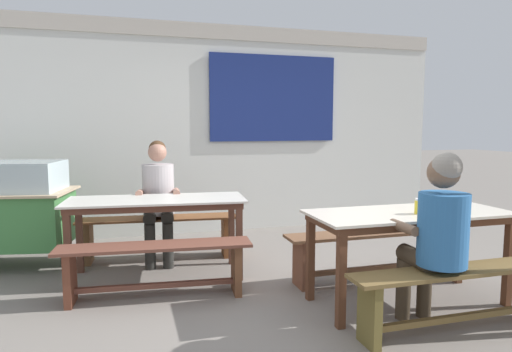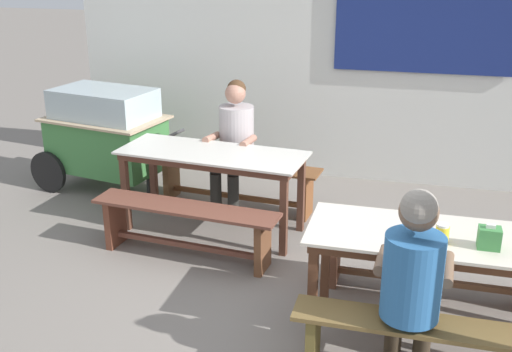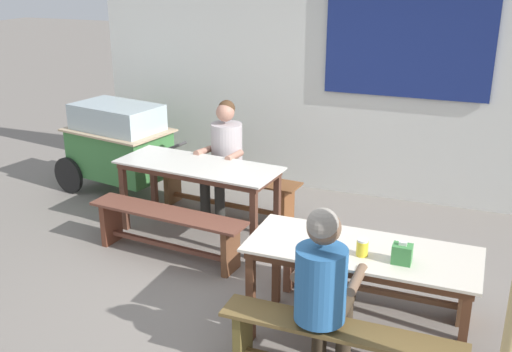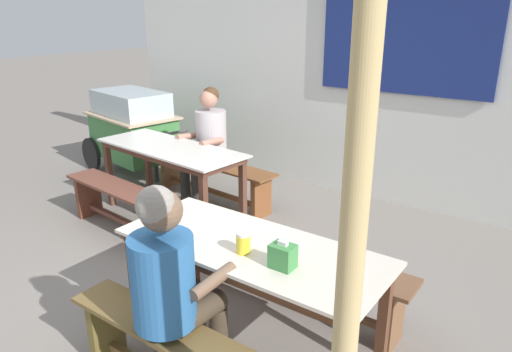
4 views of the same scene
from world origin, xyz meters
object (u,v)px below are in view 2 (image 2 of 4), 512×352
at_px(bench_far_back, 236,179).
at_px(person_center_facing, 234,139).
at_px(dining_table_far, 212,160).
at_px(tissue_box, 489,238).
at_px(food_cart, 105,132).
at_px(dining_table_near, 436,246).
at_px(person_near_front, 413,274).
at_px(bench_far_front, 185,223).
at_px(bench_near_back, 431,256).
at_px(condiment_jar, 442,233).
at_px(bench_near_front, 430,347).

height_order(bench_far_back, person_center_facing, person_center_facing).
relative_size(dining_table_far, tissue_box, 10.98).
bearing_deg(food_cart, person_center_facing, -8.74).
height_order(dining_table_near, food_cart, food_cart).
bearing_deg(person_center_facing, person_near_front, -52.91).
bearing_deg(food_cart, bench_far_front, -43.46).
relative_size(bench_far_front, food_cart, 1.01).
bearing_deg(person_center_facing, dining_table_near, -43.40).
height_order(dining_table_far, bench_near_back, dining_table_far).
height_order(bench_far_front, person_near_front, person_near_front).
bearing_deg(bench_far_front, dining_table_far, 84.45).
relative_size(dining_table_far, bench_near_back, 1.04).
bearing_deg(bench_near_back, person_center_facing, 147.56).
bearing_deg(person_center_facing, condiment_jar, -44.70).
height_order(dining_table_far, person_center_facing, person_center_facing).
bearing_deg(food_cart, bench_near_back, -22.84).
xyz_separation_m(dining_table_far, dining_table_near, (1.93, -1.26, 0.00)).
bearing_deg(tissue_box, bench_near_back, 112.69).
bearing_deg(person_center_facing, bench_near_front, -51.50).
bearing_deg(bench_near_back, dining_table_far, 160.59).
relative_size(person_near_front, condiment_jar, 10.47).
xyz_separation_m(person_near_front, tissue_box, (0.44, 0.40, 0.09)).
xyz_separation_m(bench_far_front, tissue_box, (2.28, -0.80, 0.52)).
xyz_separation_m(dining_table_near, condiment_jar, (0.02, -0.10, 0.14)).
relative_size(bench_near_back, condiment_jar, 13.62).
bearing_deg(tissue_box, condiment_jar, 177.54).
bearing_deg(bench_near_front, bench_far_back, 127.78).
bearing_deg(bench_near_back, bench_far_front, 176.95).
bearing_deg(bench_near_front, tissue_box, 57.29).
distance_m(bench_near_back, bench_near_front, 1.16).
height_order(bench_near_back, condiment_jar, condiment_jar).
bearing_deg(dining_table_far, bench_far_back, 84.45).
distance_m(bench_far_front, bench_near_back, 2.00).
bearing_deg(condiment_jar, food_cart, 148.22).
relative_size(bench_far_front, person_near_front, 1.27).
bearing_deg(person_near_front, person_center_facing, 127.09).
bearing_deg(bench_far_front, person_center_facing, 84.08).
bearing_deg(tissue_box, person_near_front, -137.16).
height_order(dining_table_far, bench_far_front, dining_table_far).
relative_size(dining_table_far, bench_far_front, 1.06).
bearing_deg(person_near_front, bench_near_front, -23.47).
relative_size(bench_far_front, tissue_box, 10.34).
height_order(food_cart, tissue_box, food_cart).
xyz_separation_m(bench_far_back, bench_near_front, (1.87, -2.42, 0.01)).
bearing_deg(bench_far_front, food_cart, 136.54).
distance_m(dining_table_near, food_cart, 3.93).
bearing_deg(bench_near_front, dining_table_near, 89.58).
distance_m(food_cart, person_center_facing, 1.53).
distance_m(dining_table_near, condiment_jar, 0.18).
xyz_separation_m(bench_near_front, person_center_facing, (-1.87, 2.35, 0.43)).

